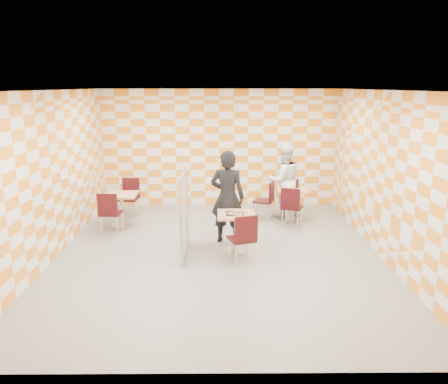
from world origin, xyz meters
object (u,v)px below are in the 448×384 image
(sport_bottle, at_px, (284,184))
(soda_bottle, at_px, (297,184))
(empty_table, at_px, (122,204))
(chair_second_front, at_px, (291,204))
(man_dark, at_px, (227,197))
(partition, at_px, (184,213))
(man_white, at_px, (284,180))
(second_table, at_px, (291,199))
(chair_second_side, at_px, (267,198))
(chair_main_front, at_px, (244,236))
(main_table, at_px, (236,226))
(chair_empty_far, at_px, (130,194))
(chair_empty_near, at_px, (109,210))

(sport_bottle, relative_size, soda_bottle, 0.87)
(empty_table, height_order, chair_second_front, chair_second_front)
(chair_second_front, relative_size, man_dark, 0.50)
(partition, xyz_separation_m, man_white, (2.18, 2.42, 0.09))
(chair_second_front, bearing_deg, empty_table, 177.75)
(second_table, relative_size, chair_second_front, 0.81)
(second_table, relative_size, empty_table, 1.00)
(empty_table, bearing_deg, partition, -47.19)
(soda_bottle, bearing_deg, chair_second_side, -172.81)
(partition, bearing_deg, empty_table, 132.81)
(empty_table, bearing_deg, chair_main_front, -40.09)
(partition, xyz_separation_m, sport_bottle, (2.16, 2.25, 0.05))
(man_white, height_order, sport_bottle, man_white)
(chair_second_front, distance_m, partition, 2.69)
(man_white, relative_size, sport_bottle, 8.81)
(chair_second_front, bearing_deg, main_table, -131.98)
(chair_second_front, height_order, sport_bottle, sport_bottle)
(main_table, bearing_deg, man_white, 62.26)
(second_table, xyz_separation_m, chair_main_front, (-1.25, -2.63, 0.04))
(second_table, height_order, chair_empty_far, chair_empty_far)
(chair_second_front, relative_size, sport_bottle, 4.62)
(chair_empty_far, distance_m, soda_bottle, 3.98)
(main_table, relative_size, partition, 0.48)
(second_table, relative_size, man_dark, 0.40)
(man_white, bearing_deg, soda_bottle, 125.92)
(chair_empty_far, bearing_deg, partition, -58.40)
(chair_empty_near, height_order, man_white, man_white)
(chair_main_front, xyz_separation_m, man_white, (1.11, 2.96, 0.34))
(partition, bearing_deg, second_table, 41.97)
(chair_empty_near, bearing_deg, man_white, 19.43)
(second_table, xyz_separation_m, partition, (-2.32, -2.09, 0.28))
(chair_second_front, bearing_deg, partition, -145.91)
(chair_second_front, bearing_deg, chair_empty_far, 165.89)
(chair_second_front, distance_m, chair_second_side, 0.76)
(chair_empty_near, distance_m, man_white, 4.08)
(main_table, height_order, chair_second_front, chair_second_front)
(empty_table, height_order, chair_main_front, chair_main_front)
(chair_second_side, bearing_deg, main_table, -111.55)
(chair_main_front, bearing_deg, chair_second_side, 75.56)
(sport_bottle, bearing_deg, chair_empty_far, 176.97)
(second_table, bearing_deg, man_dark, -136.28)
(second_table, distance_m, chair_empty_far, 3.84)
(man_dark, distance_m, man_white, 2.24)
(chair_second_side, height_order, chair_empty_near, same)
(second_table, bearing_deg, chair_second_front, -99.74)
(main_table, height_order, chair_main_front, chair_main_front)
(man_dark, bearing_deg, chair_empty_far, -26.35)
(chair_second_side, xyz_separation_m, man_dark, (-0.95, -1.46, 0.39))
(sport_bottle, bearing_deg, partition, -133.91)
(chair_second_side, xyz_separation_m, sport_bottle, (0.41, 0.14, 0.29))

